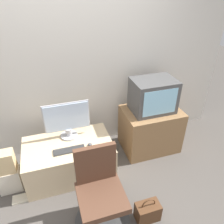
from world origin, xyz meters
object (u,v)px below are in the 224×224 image
object	(u,v)px
office_chair	(100,196)
cardboard_box_lower	(10,180)
book	(22,198)
keyboard	(69,150)
handbag	(148,211)
mouse	(90,144)
crt_tv	(153,96)
main_monitor	(67,120)

from	to	relation	value
office_chair	cardboard_box_lower	distance (m)	1.16
cardboard_box_lower	book	bearing A→B (deg)	-59.56
keyboard	cardboard_box_lower	xyz separation A→B (m)	(-0.72, 0.06, -0.32)
office_chair	handbag	xyz separation A→B (m)	(0.46, -0.15, -0.24)
mouse	cardboard_box_lower	xyz separation A→B (m)	(-0.97, 0.04, -0.33)
crt_tv	office_chair	size ratio (longest dim) A/B	0.64
crt_tv	mouse	bearing A→B (deg)	-163.66
main_monitor	crt_tv	xyz separation A→B (m)	(1.14, 0.01, 0.14)
crt_tv	office_chair	xyz separation A→B (m)	(-0.98, -0.91, -0.51)
main_monitor	book	bearing A→B (deg)	-147.75
cardboard_box_lower	book	xyz separation A→B (m)	(0.11, -0.19, -0.14)
main_monitor	handbag	xyz separation A→B (m)	(0.63, -1.05, -0.60)
mouse	handbag	xyz separation A→B (m)	(0.41, -0.79, -0.37)
office_chair	crt_tv	bearing A→B (deg)	43.06
cardboard_box_lower	handbag	xyz separation A→B (m)	(1.38, -0.83, -0.04)
office_chair	book	world-z (taller)	office_chair
main_monitor	office_chair	distance (m)	0.98
cardboard_box_lower	handbag	bearing A→B (deg)	-31.05
keyboard	handbag	world-z (taller)	keyboard
keyboard	book	distance (m)	0.77
mouse	crt_tv	distance (m)	1.04
handbag	main_monitor	bearing A→B (deg)	120.71
keyboard	book	size ratio (longest dim) A/B	1.71
handbag	book	distance (m)	1.43
keyboard	crt_tv	world-z (taller)	crt_tv
book	crt_tv	bearing A→B (deg)	13.23
cardboard_box_lower	book	distance (m)	0.26
office_chair	book	bearing A→B (deg)	148.75
main_monitor	book	size ratio (longest dim) A/B	2.60
mouse	crt_tv	world-z (taller)	crt_tv
main_monitor	book	distance (m)	1.04
office_chair	handbag	distance (m)	0.54
handbag	keyboard	bearing A→B (deg)	130.61
handbag	cardboard_box_lower	bearing A→B (deg)	148.95
main_monitor	cardboard_box_lower	xyz separation A→B (m)	(-0.76, -0.22, -0.56)
keyboard	office_chair	size ratio (longest dim) A/B	0.42
keyboard	office_chair	world-z (taller)	office_chair
mouse	cardboard_box_lower	world-z (taller)	mouse
main_monitor	mouse	size ratio (longest dim) A/B	10.79
crt_tv	cardboard_box_lower	world-z (taller)	crt_tv
cardboard_box_lower	main_monitor	bearing A→B (deg)	16.10
mouse	crt_tv	size ratio (longest dim) A/B	0.09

